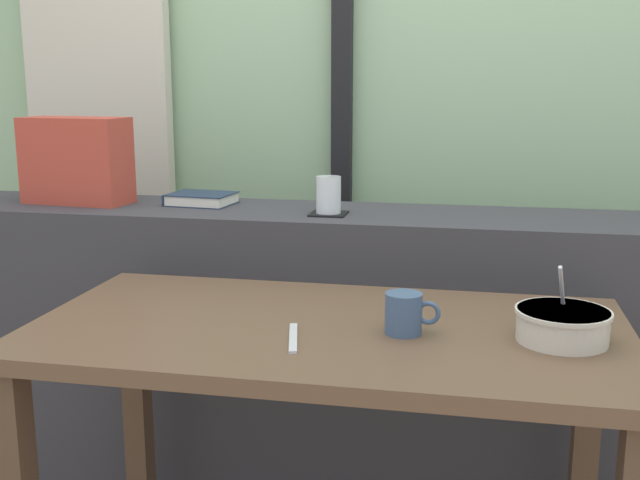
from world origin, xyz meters
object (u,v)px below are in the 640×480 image
at_px(coaster_square, 328,214).
at_px(closed_book, 201,199).
at_px(fork_utensil, 293,338).
at_px(throw_pillow, 76,161).
at_px(juice_glass, 328,197).
at_px(soup_bowl, 562,325).
at_px(breakfast_table, 328,375).
at_px(ceramic_mug, 405,313).

distance_m(coaster_square, closed_book, 0.43).
bearing_deg(fork_utensil, coaster_square, 81.80).
distance_m(coaster_square, throw_pillow, 0.80).
bearing_deg(juice_glass, closed_book, 166.17).
height_order(soup_bowl, fork_utensil, soup_bowl).
relative_size(throw_pillow, soup_bowl, 1.71).
bearing_deg(throw_pillow, fork_utensil, -40.03).
xyz_separation_m(breakfast_table, soup_bowl, (0.47, -0.01, 0.15)).
height_order(juice_glass, fork_utensil, juice_glass).
xyz_separation_m(throw_pillow, soup_bowl, (1.37, -0.62, -0.24)).
distance_m(breakfast_table, throw_pillow, 1.15).
bearing_deg(juice_glass, coaster_square, 180.00).
bearing_deg(juice_glass, fork_utensil, -85.21).
height_order(juice_glass, soup_bowl, juice_glass).
distance_m(closed_book, throw_pillow, 0.40).
bearing_deg(fork_utensil, ceramic_mug, 7.77).
bearing_deg(soup_bowl, juice_glass, 135.97).
xyz_separation_m(throw_pillow, fork_utensil, (0.85, -0.71, -0.27)).
height_order(breakfast_table, closed_book, closed_book).
height_order(coaster_square, juice_glass, juice_glass).
xyz_separation_m(closed_book, soup_bowl, (0.99, -0.66, -0.12)).
bearing_deg(closed_book, fork_utensil, -58.29).
relative_size(breakfast_table, closed_book, 6.21).
xyz_separation_m(coaster_square, closed_book, (-0.41, 0.10, 0.01)).
height_order(breakfast_table, juice_glass, juice_glass).
relative_size(fork_utensil, ceramic_mug, 1.50).
distance_m(breakfast_table, fork_utensil, 0.17).
bearing_deg(fork_utensil, breakfast_table, 51.78).
relative_size(juice_glass, closed_book, 0.51).
bearing_deg(coaster_square, closed_book, 166.17).
bearing_deg(throw_pillow, breakfast_table, -33.95).
bearing_deg(juice_glass, breakfast_table, -79.13).
height_order(breakfast_table, throw_pillow, throw_pillow).
bearing_deg(throw_pillow, coaster_square, -3.97).
distance_m(closed_book, fork_utensil, 0.90).
relative_size(closed_book, ceramic_mug, 1.79).
xyz_separation_m(closed_book, ceramic_mug, (0.68, -0.68, -0.11)).
relative_size(juice_glass, soup_bowl, 0.55).
relative_size(coaster_square, throw_pillow, 0.31).
bearing_deg(closed_book, ceramic_mug, -44.75).
bearing_deg(breakfast_table, throw_pillow, 146.05).
xyz_separation_m(breakfast_table, coaster_square, (-0.11, 0.55, 0.25)).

